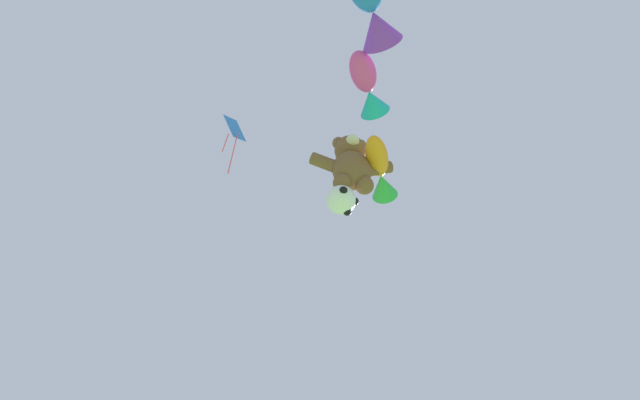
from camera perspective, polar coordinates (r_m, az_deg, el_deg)
teddy_bear_kite at (r=11.93m, az=4.21°, el=4.85°), size 2.36×1.04×2.39m
soccer_ball_kite at (r=10.84m, az=2.85°, el=-0.00°), size 0.84×0.84×0.77m
fish_kite_tangerine at (r=12.06m, az=8.01°, el=3.79°), size 1.41×2.16×0.75m
fish_kite_magenta at (r=11.66m, az=6.37°, el=14.72°), size 1.47×1.91×0.82m
fish_kite_cobalt at (r=11.09m, az=6.79°, el=24.42°), size 1.92×2.41×1.02m
diamond_kite at (r=15.40m, az=-11.36°, el=8.96°), size 0.82×0.99×3.09m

